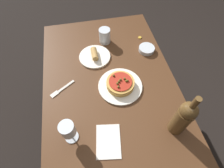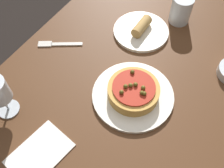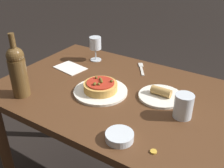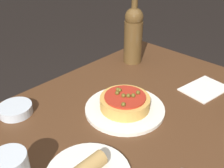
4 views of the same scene
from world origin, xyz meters
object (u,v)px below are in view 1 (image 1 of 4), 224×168
(dinner_plate, at_px, (120,86))
(dining_table, at_px, (109,89))
(wine_glass, at_px, (68,130))
(wine_bottle, at_px, (183,117))
(side_plate, at_px, (95,56))
(fork, at_px, (61,89))
(pizza, at_px, (120,83))
(water_cup, at_px, (105,36))
(side_bowl, at_px, (147,49))
(bottle_cap, at_px, (140,38))

(dinner_plate, bearing_deg, dining_table, -139.64)
(wine_glass, relative_size, wine_bottle, 0.48)
(wine_bottle, relative_size, side_plate, 1.46)
(wine_bottle, bearing_deg, fork, -121.76)
(wine_glass, height_order, fork, wine_glass)
(pizza, xyz_separation_m, wine_bottle, (0.30, 0.22, 0.09))
(dinner_plate, relative_size, wine_bottle, 0.86)
(dining_table, height_order, wine_glass, wine_glass)
(side_plate, bearing_deg, water_cup, 145.43)
(pizza, bearing_deg, side_plate, -156.67)
(wine_glass, xyz_separation_m, side_bowl, (-0.50, 0.55, -0.09))
(pizza, distance_m, side_bowl, 0.35)
(fork, bearing_deg, dinner_plate, 139.14)
(pizza, height_order, wine_bottle, wine_bottle)
(side_plate, xyz_separation_m, bottle_cap, (-0.12, 0.35, -0.01))
(dining_table, xyz_separation_m, pizza, (0.06, 0.06, 0.14))
(dinner_plate, relative_size, bottle_cap, 10.86)
(dining_table, xyz_separation_m, side_plate, (-0.20, -0.06, 0.12))
(side_plate, bearing_deg, dinner_plate, 23.32)
(side_bowl, height_order, side_plate, side_plate)
(fork, bearing_deg, wine_bottle, 115.14)
(dining_table, xyz_separation_m, water_cup, (-0.33, 0.03, 0.16))
(side_bowl, bearing_deg, fork, -70.64)
(pizza, relative_size, side_plate, 0.78)
(wine_bottle, distance_m, water_cup, 0.75)
(side_bowl, relative_size, bottle_cap, 4.44)
(dining_table, xyz_separation_m, fork, (0.02, -0.29, 0.11))
(pizza, height_order, wine_glass, wine_glass)
(pizza, height_order, side_plate, pizza)
(wine_glass, bearing_deg, pizza, 129.04)
(bottle_cap, bearing_deg, dinner_plate, -31.44)
(side_bowl, distance_m, bottle_cap, 0.13)
(wine_bottle, bearing_deg, pizza, -144.04)
(dining_table, bearing_deg, wine_glass, -38.63)
(fork, bearing_deg, side_bowl, 166.27)
(dining_table, relative_size, dinner_plate, 4.57)
(water_cup, bearing_deg, pizza, 2.87)
(dining_table, height_order, dinner_plate, dinner_plate)
(water_cup, distance_m, side_bowl, 0.30)
(wine_glass, xyz_separation_m, bottle_cap, (-0.63, 0.54, -0.10))
(wine_glass, bearing_deg, wine_bottle, 83.83)
(dining_table, height_order, water_cup, water_cup)
(dining_table, relative_size, wine_glass, 8.13)
(dinner_plate, relative_size, side_bowl, 2.45)
(pizza, distance_m, water_cup, 0.40)
(water_cup, relative_size, side_bowl, 0.98)
(wine_bottle, height_order, fork, wine_bottle)
(wine_bottle, xyz_separation_m, bottle_cap, (-0.69, 0.02, -0.13))
(wine_bottle, height_order, side_plate, wine_bottle)
(dining_table, relative_size, bottle_cap, 49.66)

